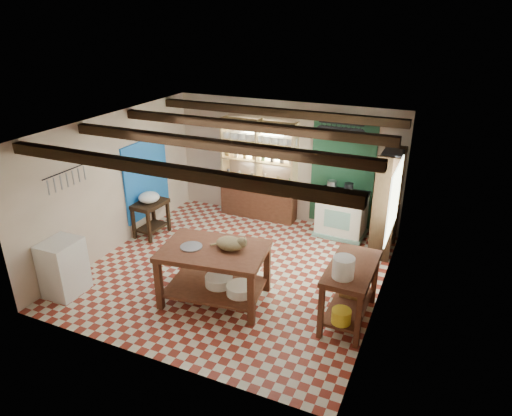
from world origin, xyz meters
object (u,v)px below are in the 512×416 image
at_px(prep_table, 151,219).
at_px(white_cabinet, 63,268).
at_px(right_counter, 350,293).
at_px(work_table, 215,274).
at_px(cat, 230,244).
at_px(stove, 342,214).

distance_m(prep_table, white_cabinet, 2.33).
bearing_deg(white_cabinet, right_counter, 13.81).
bearing_deg(right_counter, white_cabinet, -164.72).
bearing_deg(right_counter, work_table, -170.14).
bearing_deg(work_table, cat, 11.31).
relative_size(work_table, stove, 1.69).
distance_m(white_cabinet, cat, 2.78).
distance_m(stove, cat, 3.21).
bearing_deg(prep_table, right_counter, -11.11).
bearing_deg(cat, prep_table, 132.58).
distance_m(right_counter, cat, 1.93).
xyz_separation_m(stove, prep_table, (-3.57, -1.58, -0.10)).
xyz_separation_m(work_table, stove, (1.27, 3.07, 0.01)).
xyz_separation_m(white_cabinet, cat, (2.57, 0.92, 0.55)).
xyz_separation_m(stove, right_counter, (0.81, -2.72, -0.01)).
bearing_deg(white_cabinet, prep_table, 88.30).
xyz_separation_m(prep_table, cat, (2.55, -1.41, 0.65)).
relative_size(work_table, cat, 3.67).
bearing_deg(cat, stove, 52.64).
relative_size(stove, prep_table, 1.32).
bearing_deg(white_cabinet, stove, 46.17).
bearing_deg(stove, right_counter, -70.87).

